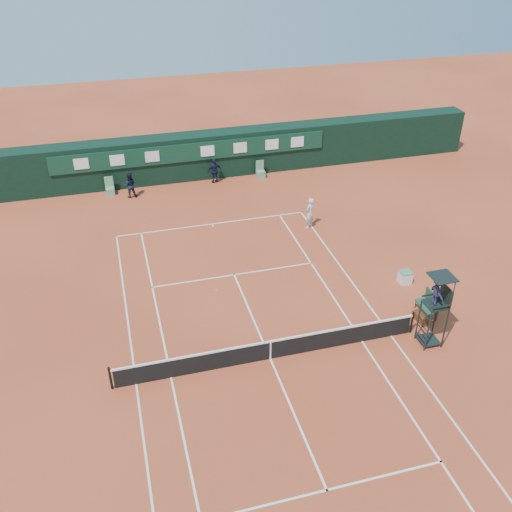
% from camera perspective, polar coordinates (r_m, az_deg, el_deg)
% --- Properties ---
extents(ground, '(90.00, 90.00, 0.00)m').
position_cam_1_polar(ground, '(23.94, 1.43, -10.23)').
color(ground, '#B84B2B').
rests_on(ground, ground).
extents(court_lines, '(11.05, 23.85, 0.01)m').
position_cam_1_polar(court_lines, '(23.93, 1.43, -10.22)').
color(court_lines, silver).
rests_on(court_lines, ground).
extents(tennis_net, '(12.90, 0.10, 1.10)m').
position_cam_1_polar(tennis_net, '(23.60, 1.45, -9.32)').
color(tennis_net, black).
rests_on(tennis_net, ground).
extents(back_wall, '(40.00, 1.65, 3.00)m').
position_cam_1_polar(back_wall, '(38.85, -6.55, 9.89)').
color(back_wall, black).
rests_on(back_wall, ground).
extents(linesman_chair_left, '(0.55, 0.50, 1.15)m').
position_cam_1_polar(linesman_chair_left, '(37.82, -14.39, 6.44)').
color(linesman_chair_left, '#61946D').
rests_on(linesman_chair_left, ground).
extents(linesman_chair_right, '(0.55, 0.50, 1.15)m').
position_cam_1_polar(linesman_chair_right, '(39.06, 0.45, 8.33)').
color(linesman_chair_right, '#61946F').
rests_on(linesman_chair_right, ground).
extents(umpire_chair, '(0.96, 0.95, 3.42)m').
position_cam_1_polar(umpire_chair, '(24.28, 17.67, -3.86)').
color(umpire_chair, black).
rests_on(umpire_chair, ground).
extents(player_bench, '(0.56, 1.20, 1.10)m').
position_cam_1_polar(player_bench, '(27.02, 16.94, -4.55)').
color(player_bench, '#1B452E').
rests_on(player_bench, ground).
extents(tennis_bag, '(0.48, 0.90, 0.32)m').
position_cam_1_polar(tennis_bag, '(26.77, 16.17, -5.96)').
color(tennis_bag, black).
rests_on(tennis_bag, ground).
extents(cooler, '(0.57, 0.57, 0.65)m').
position_cam_1_polar(cooler, '(28.99, 14.68, -2.05)').
color(cooler, silver).
rests_on(cooler, ground).
extents(tennis_ball, '(0.07, 0.07, 0.07)m').
position_cam_1_polar(tennis_ball, '(27.70, -3.98, -3.45)').
color(tennis_ball, '#EAF037').
rests_on(tennis_ball, ground).
extents(player, '(0.80, 0.75, 1.84)m').
position_cam_1_polar(player, '(32.69, 5.39, 4.32)').
color(player, silver).
rests_on(player, ground).
extents(ball_kid_left, '(0.84, 0.68, 1.66)m').
position_cam_1_polar(ball_kid_left, '(36.94, -12.51, 6.95)').
color(ball_kid_left, black).
rests_on(ball_kid_left, ground).
extents(ball_kid_right, '(1.04, 0.58, 1.67)m').
position_cam_1_polar(ball_kid_right, '(38.14, -4.15, 8.48)').
color(ball_kid_right, black).
rests_on(ball_kid_right, ground).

